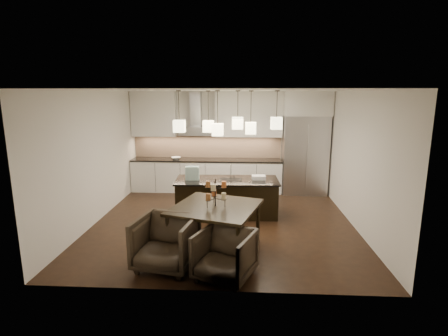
# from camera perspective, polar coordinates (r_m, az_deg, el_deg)

# --- Properties ---
(floor) EXTENTS (5.50, 5.50, 0.02)m
(floor) POSITION_cam_1_polar(r_m,az_deg,el_deg) (7.72, -0.09, -8.77)
(floor) COLOR black
(floor) RESTS_ON ground
(ceiling) EXTENTS (5.50, 5.50, 0.02)m
(ceiling) POSITION_cam_1_polar(r_m,az_deg,el_deg) (7.21, -0.09, 12.67)
(ceiling) COLOR white
(ceiling) RESTS_ON wall_back
(wall_back) EXTENTS (5.50, 0.02, 2.80)m
(wall_back) POSITION_cam_1_polar(r_m,az_deg,el_deg) (10.06, 0.83, 4.45)
(wall_back) COLOR silver
(wall_back) RESTS_ON ground
(wall_front) EXTENTS (5.50, 0.02, 2.80)m
(wall_front) POSITION_cam_1_polar(r_m,az_deg,el_deg) (4.66, -2.07, -4.63)
(wall_front) COLOR silver
(wall_front) RESTS_ON ground
(wall_left) EXTENTS (0.02, 5.50, 2.80)m
(wall_left) POSITION_cam_1_polar(r_m,az_deg,el_deg) (7.98, -20.29, 1.69)
(wall_left) COLOR silver
(wall_left) RESTS_ON ground
(wall_right) EXTENTS (0.02, 5.50, 2.80)m
(wall_right) POSITION_cam_1_polar(r_m,az_deg,el_deg) (7.69, 20.92, 1.27)
(wall_right) COLOR silver
(wall_right) RESTS_ON ground
(refrigerator) EXTENTS (1.20, 0.72, 2.15)m
(refrigerator) POSITION_cam_1_polar(r_m,az_deg,el_deg) (9.87, 13.01, 2.08)
(refrigerator) COLOR #B7B7BA
(refrigerator) RESTS_ON floor
(fridge_panel) EXTENTS (1.26, 0.72, 0.65)m
(fridge_panel) POSITION_cam_1_polar(r_m,az_deg,el_deg) (9.73, 13.41, 10.23)
(fridge_panel) COLOR silver
(fridge_panel) RESTS_ON refrigerator
(lower_cabinets) EXTENTS (4.21, 0.62, 0.88)m
(lower_cabinets) POSITION_cam_1_polar(r_m,az_deg,el_deg) (9.95, -2.87, -1.26)
(lower_cabinets) COLOR silver
(lower_cabinets) RESTS_ON floor
(countertop) EXTENTS (4.21, 0.66, 0.04)m
(countertop) POSITION_cam_1_polar(r_m,az_deg,el_deg) (9.86, -2.90, 1.34)
(countertop) COLOR black
(countertop) RESTS_ON lower_cabinets
(backsplash) EXTENTS (4.21, 0.02, 0.63)m
(backsplash) POSITION_cam_1_polar(r_m,az_deg,el_deg) (10.10, -2.73, 3.53)
(backsplash) COLOR #D2AA8B
(backsplash) RESTS_ON countertop
(upper_cab_left) EXTENTS (1.25, 0.35, 1.25)m
(upper_cab_left) POSITION_cam_1_polar(r_m,az_deg,el_deg) (10.10, -11.35, 8.67)
(upper_cab_left) COLOR silver
(upper_cab_left) RESTS_ON wall_back
(upper_cab_right) EXTENTS (1.85, 0.35, 1.25)m
(upper_cab_right) POSITION_cam_1_polar(r_m,az_deg,el_deg) (9.79, 4.07, 8.77)
(upper_cab_right) COLOR silver
(upper_cab_right) RESTS_ON wall_back
(hood_canopy) EXTENTS (0.90, 0.52, 0.24)m
(hood_canopy) POSITION_cam_1_polar(r_m,az_deg,el_deg) (9.82, -4.66, 6.11)
(hood_canopy) COLOR #B7B7BA
(hood_canopy) RESTS_ON wall_back
(hood_chimney) EXTENTS (0.30, 0.28, 0.96)m
(hood_chimney) POSITION_cam_1_polar(r_m,az_deg,el_deg) (9.89, -4.64, 9.64)
(hood_chimney) COLOR #B7B7BA
(hood_chimney) RESTS_ON hood_canopy
(fruit_bowl) EXTENTS (0.31, 0.31, 0.06)m
(fruit_bowl) POSITION_cam_1_polar(r_m,az_deg,el_deg) (9.93, -7.84, 1.62)
(fruit_bowl) COLOR silver
(fruit_bowl) RESTS_ON countertop
(island_body) EXTENTS (2.27, 0.98, 0.79)m
(island_body) POSITION_cam_1_polar(r_m,az_deg,el_deg) (8.02, 0.48, -4.89)
(island_body) COLOR black
(island_body) RESTS_ON floor
(island_top) EXTENTS (2.35, 1.05, 0.04)m
(island_top) POSITION_cam_1_polar(r_m,az_deg,el_deg) (7.91, 0.48, -2.03)
(island_top) COLOR black
(island_top) RESTS_ON island_body
(faucet) EXTENTS (0.10, 0.22, 0.34)m
(faucet) POSITION_cam_1_polar(r_m,az_deg,el_deg) (7.95, 1.14, -0.56)
(faucet) COLOR silver
(faucet) RESTS_ON island_top
(tote_bag) EXTENTS (0.31, 0.17, 0.31)m
(tote_bag) POSITION_cam_1_polar(r_m,az_deg,el_deg) (7.90, -5.19, -0.83)
(tote_bag) COLOR #235946
(tote_bag) RESTS_ON island_top
(food_container) EXTENTS (0.31, 0.23, 0.09)m
(food_container) POSITION_cam_1_polar(r_m,az_deg,el_deg) (7.96, 5.68, -1.54)
(food_container) COLOR silver
(food_container) RESTS_ON island_top
(dining_table) EXTENTS (1.72, 1.72, 0.83)m
(dining_table) POSITION_cam_1_polar(r_m,az_deg,el_deg) (6.23, -1.40, -9.84)
(dining_table) COLOR black
(dining_table) RESTS_ON floor
(candelabra) EXTENTS (0.50, 0.50, 0.49)m
(candelabra) POSITION_cam_1_polar(r_m,az_deg,el_deg) (6.01, -1.43, -4.03)
(candelabra) COLOR black
(candelabra) RESTS_ON dining_table
(candle_a) EXTENTS (0.10, 0.10, 0.11)m
(candle_a) POSITION_cam_1_polar(r_m,az_deg,el_deg) (5.97, -0.04, -4.60)
(candle_a) COLOR beige
(candle_a) RESTS_ON candelabra
(candle_b) EXTENTS (0.10, 0.10, 0.11)m
(candle_b) POSITION_cam_1_polar(r_m,az_deg,el_deg) (6.17, -1.64, -4.05)
(candle_b) COLOR #C8612C
(candle_b) RESTS_ON candelabra
(candle_c) EXTENTS (0.10, 0.10, 0.11)m
(candle_c) POSITION_cam_1_polar(r_m,az_deg,el_deg) (5.94, -2.59, -4.72)
(candle_c) COLOR #A06131
(candle_c) RESTS_ON candelabra
(candle_d) EXTENTS (0.10, 0.10, 0.11)m
(candle_d) POSITION_cam_1_polar(r_m,az_deg,el_deg) (6.02, -0.01, -2.70)
(candle_d) COLOR #C8612C
(candle_d) RESTS_ON candelabra
(candle_e) EXTENTS (0.10, 0.10, 0.11)m
(candle_e) POSITION_cam_1_polar(r_m,az_deg,el_deg) (6.05, -2.62, -2.65)
(candle_e) COLOR #A06131
(candle_e) RESTS_ON candelabra
(candle_f) EXTENTS (0.10, 0.10, 0.11)m
(candle_f) POSITION_cam_1_polar(r_m,az_deg,el_deg) (5.84, -1.75, -3.19)
(candle_f) COLOR beige
(candle_f) RESTS_ON candelabra
(armchair_left) EXTENTS (1.05, 1.07, 0.84)m
(armchair_left) POSITION_cam_1_polar(r_m,az_deg,el_deg) (5.75, -9.47, -11.87)
(armchair_left) COLOR black
(armchair_left) RESTS_ON floor
(armchair_right) EXTENTS (1.04, 1.05, 0.74)m
(armchair_right) POSITION_cam_1_polar(r_m,az_deg,el_deg) (5.38, 0.12, -14.00)
(armchair_right) COLOR black
(armchair_right) RESTS_ON floor
(pendant_a) EXTENTS (0.24, 0.24, 0.26)m
(pendant_a) POSITION_cam_1_polar(r_m,az_deg,el_deg) (7.71, -7.30, 6.78)
(pendant_a) COLOR beige
(pendant_a) RESTS_ON ceiling
(pendant_b) EXTENTS (0.24, 0.24, 0.26)m
(pendant_b) POSITION_cam_1_polar(r_m,az_deg,el_deg) (8.10, -2.56, 6.81)
(pendant_b) COLOR beige
(pendant_b) RESTS_ON ceiling
(pendant_c) EXTENTS (0.24, 0.24, 0.26)m
(pendant_c) POSITION_cam_1_polar(r_m,az_deg,el_deg) (7.72, 2.25, 7.33)
(pendant_c) COLOR beige
(pendant_c) RESTS_ON ceiling
(pendant_d) EXTENTS (0.24, 0.24, 0.26)m
(pendant_d) POSITION_cam_1_polar(r_m,az_deg,el_deg) (7.95, 4.37, 6.50)
(pendant_d) COLOR beige
(pendant_d) RESTS_ON ceiling
(pendant_e) EXTENTS (0.24, 0.24, 0.26)m
(pendant_e) POSITION_cam_1_polar(r_m,az_deg,el_deg) (7.79, 8.55, 7.24)
(pendant_e) COLOR beige
(pendant_e) RESTS_ON ceiling
(pendant_f) EXTENTS (0.24, 0.24, 0.26)m
(pendant_f) POSITION_cam_1_polar(r_m,az_deg,el_deg) (7.62, -1.04, 6.28)
(pendant_f) COLOR beige
(pendant_f) RESTS_ON ceiling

